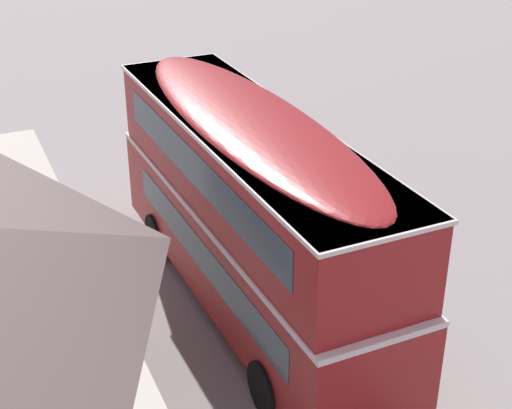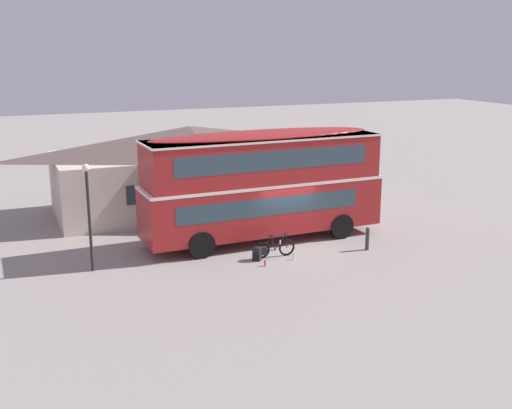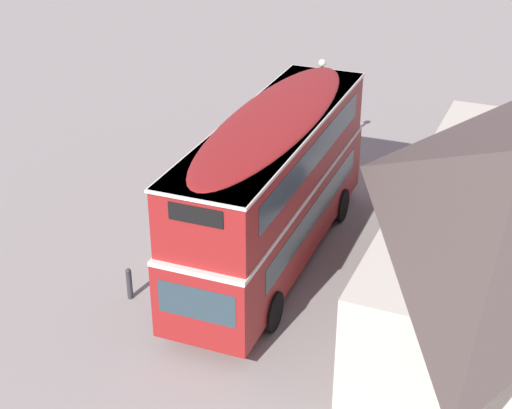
% 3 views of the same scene
% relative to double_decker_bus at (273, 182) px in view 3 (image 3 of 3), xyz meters
% --- Properties ---
extents(ground_plane, '(120.00, 120.00, 0.00)m').
position_rel_double_decker_bus_xyz_m(ground_plane, '(0.60, -1.15, -2.64)').
color(ground_plane, gray).
extents(double_decker_bus, '(10.54, 2.80, 4.79)m').
position_rel_double_decker_bus_xyz_m(double_decker_bus, '(0.00, 0.00, 0.00)').
color(double_decker_bus, black).
rests_on(double_decker_bus, ground).
extents(touring_bicycle, '(1.75, 0.46, 0.97)m').
position_rel_double_decker_bus_xyz_m(touring_bicycle, '(-0.56, -2.28, -2.28)').
color(touring_bicycle, black).
rests_on(touring_bicycle, ground).
extents(backpack_on_ground, '(0.37, 0.37, 0.57)m').
position_rel_double_decker_bus_xyz_m(backpack_on_ground, '(-1.31, -2.39, -2.35)').
color(backpack_on_ground, black).
rests_on(backpack_on_ground, ground).
extents(water_bottle_red_squeeze, '(0.08, 0.08, 0.23)m').
position_rel_double_decker_bus_xyz_m(water_bottle_red_squeeze, '(-1.28, -3.12, -2.54)').
color(water_bottle_red_squeeze, '#D84C33').
rests_on(water_bottle_red_squeeze, ground).
extents(water_bottle_clear_plastic, '(0.07, 0.07, 0.24)m').
position_rel_double_decker_bus_xyz_m(water_bottle_clear_plastic, '(0.06, -2.89, -2.53)').
color(water_bottle_clear_plastic, silver).
rests_on(water_bottle_clear_plastic, ground).
extents(street_lamp, '(0.28, 0.28, 4.09)m').
position_rel_double_decker_bus_xyz_m(street_lamp, '(-7.47, -1.05, -0.08)').
color(street_lamp, black).
rests_on(street_lamp, ground).
extents(kerb_bollard, '(0.16, 0.16, 0.97)m').
position_rel_double_decker_bus_xyz_m(kerb_bollard, '(3.43, -2.94, -2.15)').
color(kerb_bollard, '#333338').
rests_on(kerb_bollard, ground).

